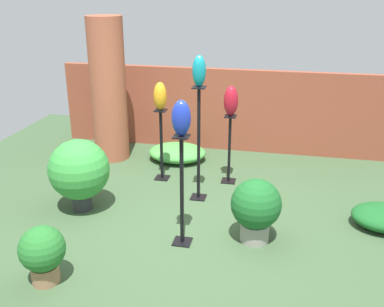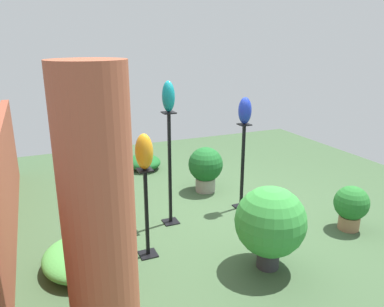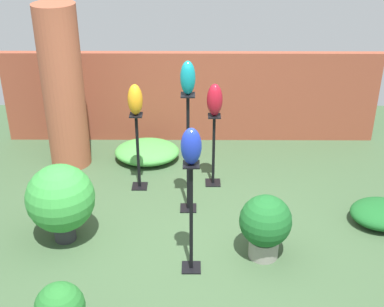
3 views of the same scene
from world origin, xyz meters
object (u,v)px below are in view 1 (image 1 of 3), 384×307
pedestal_ruby (229,153)px  potted_plant_walkway_edge (79,170)px  pedestal_cobalt (182,196)px  potted_plant_back_center (256,207)px  art_vase_cobalt (181,118)px  art_vase_amber (160,96)px  pedestal_teal (199,149)px  art_vase_ruby (231,101)px  brick_pillar (108,90)px  pedestal_amber (162,148)px  potted_plant_front_left (42,252)px  art_vase_teal (199,71)px

pedestal_ruby → potted_plant_walkway_edge: bearing=-144.3°
pedestal_cobalt → potted_plant_back_center: (0.78, 0.22, -0.16)m
pedestal_cobalt → potted_plant_walkway_edge: size_ratio=1.36×
art_vase_cobalt → art_vase_amber: 1.79m
pedestal_teal → art_vase_ruby: (0.32, 0.61, 0.50)m
potted_plant_back_center → art_vase_ruby: bearing=108.2°
brick_pillar → pedestal_ruby: bearing=-15.8°
pedestal_amber → potted_plant_front_left: (-0.44, -2.59, -0.14)m
pedestal_cobalt → potted_plant_back_center: pedestal_cobalt is taller
pedestal_amber → art_vase_amber: size_ratio=2.66×
pedestal_cobalt → art_vase_ruby: size_ratio=3.01×
art_vase_teal → brick_pillar: bearing=145.0°
art_vase_amber → potted_plant_front_left: 2.78m
brick_pillar → pedestal_teal: brick_pillar is taller
brick_pillar → potted_plant_walkway_edge: (0.30, -1.79, -0.59)m
pedestal_cobalt → pedestal_ruby: 1.76m
pedestal_teal → art_vase_cobalt: 1.34m
art_vase_teal → potted_plant_walkway_edge: (-1.39, -0.62, -1.18)m
pedestal_ruby → art_vase_amber: art_vase_amber is taller
pedestal_cobalt → art_vase_amber: bearing=113.0°
art_vase_amber → art_vase_cobalt: bearing=-67.0°
pedestal_amber → potted_plant_front_left: pedestal_amber is taller
art_vase_cobalt → potted_plant_front_left: bearing=-139.7°
pedestal_ruby → potted_plant_front_left: pedestal_ruby is taller
pedestal_cobalt → pedestal_teal: size_ratio=0.83×
art_vase_teal → potted_plant_walkway_edge: bearing=-156.0°
brick_pillar → pedestal_cobalt: brick_pillar is taller
potted_plant_walkway_edge → potted_plant_back_center: potted_plant_walkway_edge is taller
pedestal_teal → pedestal_amber: (-0.65, 0.51, -0.23)m
pedestal_amber → potted_plant_walkway_edge: size_ratio=1.13×
art_vase_teal → art_vase_ruby: 0.86m
pedestal_ruby → pedestal_amber: bearing=-174.3°
art_vase_teal → potted_plant_front_left: 2.72m
pedestal_cobalt → pedestal_ruby: (0.28, 1.73, -0.13)m
art_vase_ruby → potted_plant_walkway_edge: 2.21m
potted_plant_walkway_edge → pedestal_amber: bearing=56.9°
pedestal_ruby → art_vase_cobalt: bearing=-99.1°
pedestal_cobalt → brick_pillar: bearing=126.9°
art_vase_ruby → art_vase_amber: bearing=-174.3°
pedestal_ruby → brick_pillar: bearing=164.2°
pedestal_amber → art_vase_teal: 1.48m
pedestal_teal → pedestal_ruby: bearing=62.2°
pedestal_teal → potted_plant_back_center: size_ratio=2.07×
art_vase_amber → art_vase_teal: bearing=-38.4°
art_vase_amber → potted_plant_walkway_edge: (-0.74, -1.13, -0.71)m
brick_pillar → pedestal_cobalt: bearing=-53.1°
art_vase_cobalt → potted_plant_walkway_edge: art_vase_cobalt is taller
art_vase_teal → art_vase_amber: size_ratio=0.98×
art_vase_amber → potted_plant_front_left: (-0.44, -2.59, -0.91)m
pedestal_cobalt → potted_plant_front_left: (-1.13, -0.96, -0.24)m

